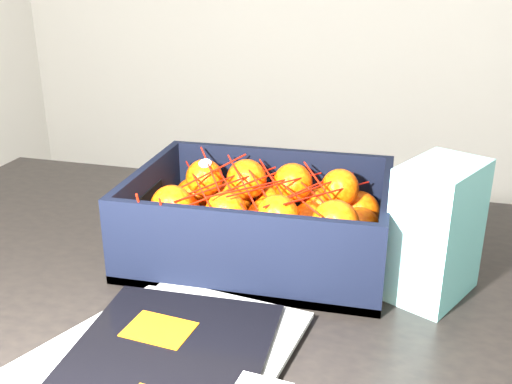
% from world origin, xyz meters
% --- Properties ---
extents(table, '(1.23, 0.84, 0.75)m').
position_xyz_m(table, '(-0.18, -0.28, 0.65)').
color(table, black).
rests_on(table, ground).
extents(magazine_stack, '(0.33, 0.34, 0.02)m').
position_xyz_m(magazine_stack, '(-0.19, -0.48, 0.76)').
color(magazine_stack, silver).
rests_on(magazine_stack, table).
extents(produce_crate, '(0.37, 0.27, 0.12)m').
position_xyz_m(produce_crate, '(-0.14, -0.19, 0.79)').
color(produce_crate, olive).
rests_on(produce_crate, table).
extents(clementine_heap, '(0.35, 0.26, 0.11)m').
position_xyz_m(clementine_heap, '(-0.15, -0.19, 0.81)').
color(clementine_heap, '#FF4F05').
rests_on(clementine_heap, produce_crate).
extents(mesh_net, '(0.30, 0.24, 0.09)m').
position_xyz_m(mesh_net, '(-0.15, -0.20, 0.86)').
color(mesh_net, red).
rests_on(mesh_net, clementine_heap).
extents(retail_carton, '(0.13, 0.14, 0.18)m').
position_xyz_m(retail_carton, '(0.10, -0.25, 0.84)').
color(retail_carton, white).
rests_on(retail_carton, table).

